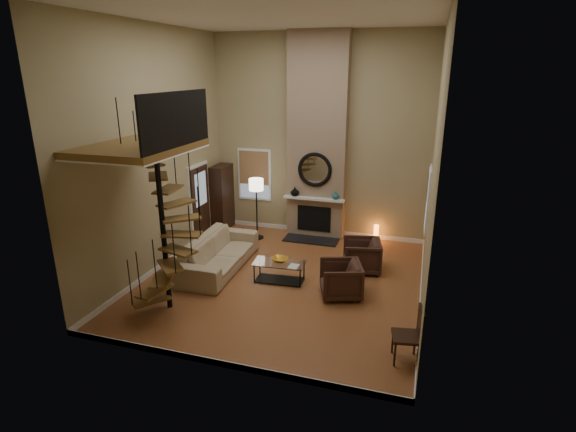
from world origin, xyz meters
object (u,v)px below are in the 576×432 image
(accent_lamp, at_px, (376,233))
(hutch, at_px, (222,197))
(floor_lamp, at_px, (256,189))
(side_chair, at_px, (412,332))
(armchair_near, at_px, (365,256))
(coffee_table, at_px, (279,269))
(sofa, at_px, (219,253))
(armchair_far, at_px, (344,280))

(accent_lamp, bearing_deg, hutch, -177.54)
(accent_lamp, bearing_deg, floor_lamp, -167.73)
(accent_lamp, bearing_deg, side_chair, -77.45)
(floor_lamp, height_order, side_chair, floor_lamp)
(armchair_near, bearing_deg, coffee_table, -68.61)
(side_chair, bearing_deg, armchair_near, 110.09)
(armchair_near, bearing_deg, side_chair, 8.07)
(floor_lamp, bearing_deg, accent_lamp, 12.27)
(armchair_near, distance_m, floor_lamp, 3.58)
(coffee_table, bearing_deg, armchair_near, 33.41)
(hutch, height_order, accent_lamp, hutch)
(sofa, xyz_separation_m, armchair_far, (3.09, -0.46, -0.04))
(armchair_far, distance_m, accent_lamp, 3.33)
(floor_lamp, distance_m, side_chair, 6.35)
(armchair_far, xyz_separation_m, coffee_table, (-1.51, 0.23, -0.07))
(armchair_near, height_order, side_chair, side_chair)
(floor_lamp, bearing_deg, hutch, 158.27)
(sofa, bearing_deg, accent_lamp, -51.60)
(armchair_near, distance_m, coffee_table, 2.09)
(armchair_near, relative_size, armchair_far, 1.03)
(coffee_table, distance_m, floor_lamp, 3.01)
(sofa, bearing_deg, armchair_far, -100.33)
(sofa, relative_size, armchair_near, 3.10)
(sofa, xyz_separation_m, floor_lamp, (0.15, 2.15, 1.02))
(armchair_far, bearing_deg, coffee_table, -117.12)
(floor_lamp, distance_m, accent_lamp, 3.50)
(coffee_table, relative_size, floor_lamp, 0.69)
(sofa, distance_m, side_chair, 5.11)
(coffee_table, bearing_deg, sofa, 171.65)
(hutch, relative_size, accent_lamp, 4.09)
(armchair_near, bearing_deg, armchair_far, -21.85)
(armchair_near, height_order, coffee_table, armchair_near)
(sofa, height_order, armchair_near, sofa)
(sofa, xyz_separation_m, coffee_table, (1.59, -0.23, -0.11))
(armchair_near, height_order, armchair_far, armchair_near)
(armchair_near, height_order, floor_lamp, floor_lamp)
(floor_lamp, bearing_deg, coffee_table, -58.87)
(armchair_near, xyz_separation_m, side_chair, (1.20, -3.28, 0.17))
(sofa, xyz_separation_m, accent_lamp, (3.37, 2.86, -0.15))
(armchair_near, bearing_deg, sofa, -86.61)
(armchair_near, relative_size, coffee_table, 0.73)
(sofa, bearing_deg, hutch, 21.12)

